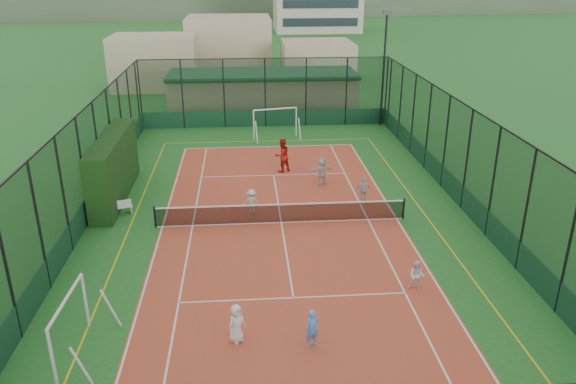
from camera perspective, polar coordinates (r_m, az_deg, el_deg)
name	(u,v)px	position (r m, az deg, el deg)	size (l,w,h in m)	color
ground	(281,223)	(26.26, -0.68, -3.15)	(300.00, 300.00, 0.00)	#246422
court_slab	(281,223)	(26.25, -0.68, -3.14)	(11.17, 23.97, 0.01)	#AB4226
tennis_net	(281,213)	(26.04, -0.69, -2.10)	(11.67, 0.12, 1.06)	black
perimeter_fence	(281,173)	(25.29, -0.71, 1.98)	(18.12, 34.12, 5.00)	black
floodlight_ne	(384,70)	(42.16, 9.69, 12.13)	(0.60, 0.26, 8.25)	black
clubhouse	(263,91)	(46.73, -2.58, 10.18)	(15.20, 7.20, 3.15)	tan
distant_hills	(246,6)	(174.06, -4.26, 18.35)	(200.00, 60.00, 24.00)	#384C33
hedge_left	(114,167)	(29.93, -17.30, 2.40)	(1.11, 7.40, 3.24)	black
white_bench	(117,207)	(28.15, -16.96, -1.48)	(1.42, 0.39, 0.80)	white
futsal_goal_near	(70,328)	(18.69, -21.25, -12.73)	(0.89, 3.07, 1.98)	white
futsal_goal_far	(275,123)	(39.10, -1.31, 6.99)	(3.14, 0.91, 2.03)	white
child_near_left	(237,323)	(18.29, -5.25, -13.15)	(0.65, 0.42, 1.33)	white
child_near_mid	(312,329)	(18.03, 2.49, -13.69)	(0.47, 0.31, 1.30)	#558FF1
child_near_right	(417,275)	(21.38, 12.94, -8.27)	(0.57, 0.44, 1.17)	white
child_far_left	(251,201)	(27.05, -3.74, -0.96)	(0.80, 0.46, 1.23)	silver
child_far_right	(364,190)	(28.46, 7.69, 0.20)	(0.79, 0.33, 1.35)	silver
child_far_back	(322,171)	(30.63, 3.45, 2.15)	(1.41, 0.45, 1.52)	silver
coach	(282,155)	(32.42, -0.61, 3.75)	(0.96, 0.75, 1.97)	#B11B12
tennis_balls	(254,212)	(27.31, -3.50, -2.06)	(4.30, 0.96, 0.07)	#CCE033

